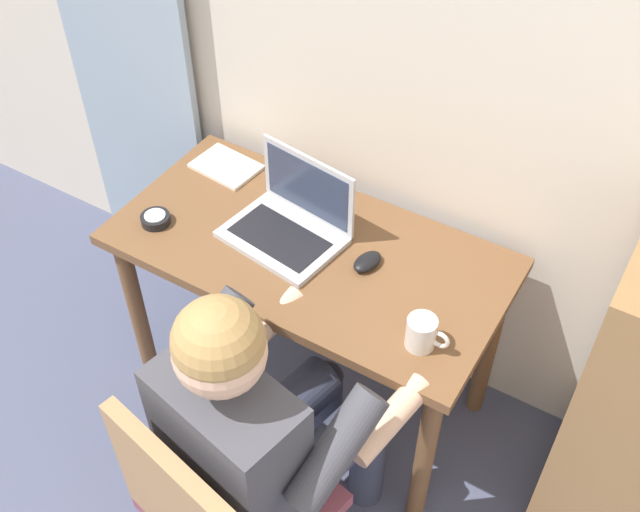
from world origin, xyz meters
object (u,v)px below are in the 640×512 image
(person_seated, at_px, (268,422))
(coffee_mug, at_px, (422,333))
(laptop, at_px, (291,220))
(chair, at_px, (221,508))
(notebook_pad, at_px, (226,166))
(computer_mouse, at_px, (367,262))
(desk_clock, at_px, (155,219))
(desk, at_px, (309,273))

(person_seated, height_order, coffee_mug, person_seated)
(person_seated, bearing_deg, laptop, 117.22)
(chair, bearing_deg, notebook_pad, 124.30)
(laptop, xyz_separation_m, computer_mouse, (0.26, -0.00, -0.04))
(chair, xyz_separation_m, person_seated, (0.03, 0.18, 0.18))
(person_seated, relative_size, desk_clock, 13.14)
(desk, xyz_separation_m, person_seated, (0.21, -0.54, 0.05))
(laptop, xyz_separation_m, coffee_mug, (0.52, -0.19, -0.00))
(person_seated, distance_m, desk_clock, 0.78)
(notebook_pad, relative_size, coffee_mug, 1.75)
(person_seated, xyz_separation_m, notebook_pad, (-0.64, 0.72, 0.06))
(desk, distance_m, computer_mouse, 0.22)
(laptop, height_order, notebook_pad, laptop)
(chair, relative_size, desk_clock, 9.61)
(chair, bearing_deg, person_seated, 79.49)
(chair, distance_m, laptop, 0.84)
(chair, relative_size, coffee_mug, 7.20)
(computer_mouse, xyz_separation_m, desk_clock, (-0.64, -0.17, -0.00))
(desk_clock, relative_size, coffee_mug, 0.75)
(coffee_mug, bearing_deg, desk, 160.19)
(person_seated, xyz_separation_m, computer_mouse, (-0.03, 0.56, 0.07))
(person_seated, bearing_deg, notebook_pad, 131.94)
(laptop, bearing_deg, person_seated, -62.78)
(desk, distance_m, person_seated, 0.58)
(desk_clock, bearing_deg, person_seated, -30.08)
(laptop, relative_size, coffee_mug, 3.11)
(chair, distance_m, person_seated, 0.26)
(chair, relative_size, laptop, 2.32)
(chair, distance_m, coffee_mug, 0.68)
(person_seated, bearing_deg, chair, -100.51)
(computer_mouse, bearing_deg, desk, -160.43)
(laptop, distance_m, coffee_mug, 0.56)
(desk, bearing_deg, laptop, 160.71)
(notebook_pad, bearing_deg, laptop, -17.42)
(coffee_mug, bearing_deg, person_seated, -121.68)
(laptop, xyz_separation_m, notebook_pad, (-0.35, 0.15, -0.05))
(person_seated, xyz_separation_m, coffee_mug, (0.23, 0.38, 0.10))
(desk_clock, xyz_separation_m, notebook_pad, (0.02, 0.33, -0.01))
(laptop, distance_m, computer_mouse, 0.27)
(chair, bearing_deg, laptop, 109.09)
(computer_mouse, distance_m, coffee_mug, 0.32)
(desk, height_order, person_seated, person_seated)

